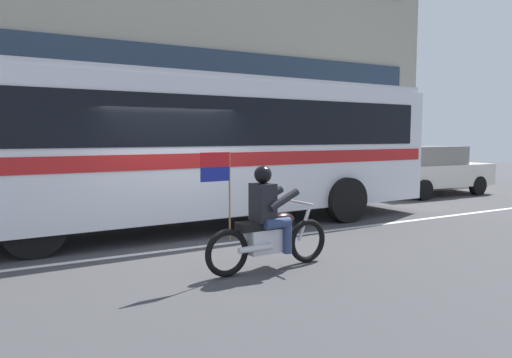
{
  "coord_description": "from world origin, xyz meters",
  "views": [
    {
      "loc": [
        -2.88,
        -8.4,
        2.01
      ],
      "look_at": [
        1.44,
        -0.65,
        1.18
      ],
      "focal_mm": 33.1,
      "sensor_mm": 36.0,
      "label": 1
    }
  ],
  "objects": [
    {
      "name": "ground_plane",
      "position": [
        0.0,
        0.0,
        0.0
      ],
      "size": [
        60.0,
        60.0,
        0.0
      ],
      "primitive_type": "plane",
      "color": "#3D3D3F"
    },
    {
      "name": "sidewalk_curb",
      "position": [
        0.0,
        5.1,
        0.07
      ],
      "size": [
        28.0,
        3.8,
        0.15
      ],
      "primitive_type": "cube",
      "color": "#B7B2A8",
      "rests_on": "ground_plane"
    },
    {
      "name": "lane_center_stripe",
      "position": [
        0.0,
        -0.6,
        0.0
      ],
      "size": [
        26.6,
        0.14,
        0.01
      ],
      "primitive_type": "cube",
      "color": "silver",
      "rests_on": "ground_plane"
    },
    {
      "name": "office_building_facade",
      "position": [
        0.0,
        7.39,
        6.14
      ],
      "size": [
        28.0,
        0.89,
        12.26
      ],
      "color": "gray",
      "rests_on": "ground_plane"
    },
    {
      "name": "transit_bus",
      "position": [
        1.12,
        1.19,
        1.88
      ],
      "size": [
        11.29,
        3.04,
        3.22
      ],
      "color": "silver",
      "rests_on": "ground_plane"
    },
    {
      "name": "motorcycle_with_rider",
      "position": [
        0.65,
        -2.44,
        0.67
      ],
      "size": [
        2.19,
        0.64,
        1.78
      ],
      "color": "black",
      "rests_on": "ground_plane"
    },
    {
      "name": "parked_sedan_curbside",
      "position": [
        9.96,
        2.58,
        0.85
      ],
      "size": [
        4.27,
        1.92,
        1.64
      ],
      "color": "silver",
      "rests_on": "ground_plane"
    },
    {
      "name": "fire_hydrant",
      "position": [
        -2.0,
        3.9,
        0.52
      ],
      "size": [
        0.22,
        0.3,
        0.75
      ],
      "color": "gold",
      "rests_on": "sidewalk_curb"
    }
  ]
}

